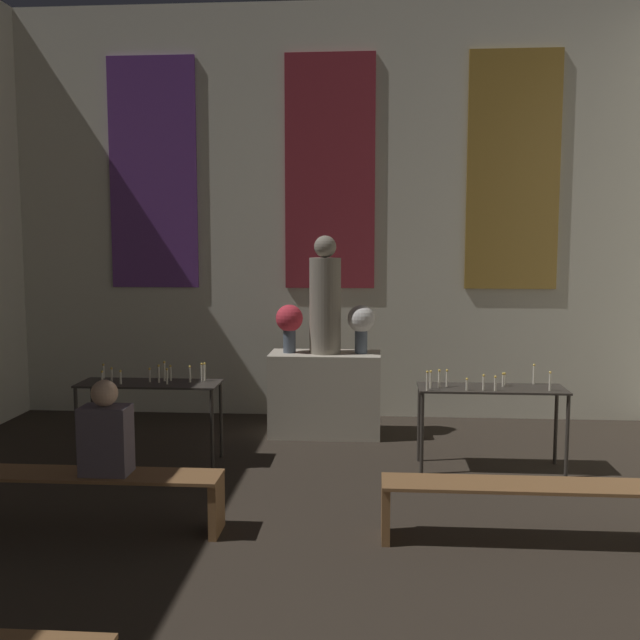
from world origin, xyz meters
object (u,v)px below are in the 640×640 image
statue (325,300)px  flower_vase_left (289,322)px  pew_back_right (537,499)px  candle_rack_right (491,397)px  altar (325,394)px  person_seated (106,433)px  pew_back_left (75,487)px  flower_vase_right (361,322)px  candle_rack_left (150,392)px

statue → flower_vase_left: 0.48m
pew_back_right → statue: bearing=121.3°
candle_rack_right → altar: bearing=145.5°
altar → person_seated: (-1.47, -2.84, 0.29)m
statue → person_seated: bearing=-117.3°
pew_back_left → flower_vase_right: bearing=53.1°
flower_vase_left → person_seated: 3.08m
person_seated → statue: bearing=62.7°
candle_rack_left → flower_vase_right: bearing=28.8°
candle_rack_left → pew_back_right: (3.39, -1.70, -0.37)m
candle_rack_left → person_seated: bearing=-83.3°
pew_back_left → statue: bearing=58.7°
pew_back_right → person_seated: bearing=180.0°
candle_rack_left → pew_back_left: bearing=-92.0°
statue → pew_back_right: (1.72, -2.84, -1.21)m
flower_vase_left → candle_rack_left: (-1.26, -1.14, -0.58)m
altar → candle_rack_left: bearing=-145.7°
candle_rack_left → candle_rack_right: 3.33m
pew_back_right → person_seated: 3.22m
statue → candle_rack_right: size_ratio=0.95×
flower_vase_left → candle_rack_right: bearing=-28.9°
candle_rack_right → person_seated: size_ratio=1.94×
flower_vase_right → pew_back_left: size_ratio=0.24×
altar → statue: (0.00, 0.00, 1.07)m
flower_vase_left → altar: bearing=0.0°
altar → flower_vase_right: flower_vase_right is taller
altar → pew_back_left: altar is taller
flower_vase_left → candle_rack_left: bearing=-137.9°
flower_vase_right → altar: bearing=180.0°
flower_vase_right → candle_rack_left: bearing=-151.2°
candle_rack_right → pew_back_right: 1.74m
pew_back_left → pew_back_right: size_ratio=1.00×
candle_rack_left → pew_back_right: size_ratio=0.62×
altar → statue: 1.07m
candle_rack_left → statue: bearing=34.3°
flower_vase_right → candle_rack_left: flower_vase_right is taller
candle_rack_right → pew_back_right: candle_rack_right is taller
altar → flower_vase_right: 0.91m
altar → candle_rack_right: (1.66, -1.14, 0.24)m
statue → flower_vase_left: statue is taller
flower_vase_left → person_seated: (-1.06, -2.84, -0.53)m
altar → person_seated: person_seated is taller
candle_rack_right → candle_rack_left: bearing=179.9°
altar → flower_vase_left: bearing=180.0°
candle_rack_left → flower_vase_left: bearing=42.1°
statue → person_seated: statue is taller
flower_vase_right → candle_rack_right: 1.80m
pew_back_right → candle_rack_left: bearing=153.4°
statue → person_seated: size_ratio=1.83×
statue → pew_back_left: 3.53m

